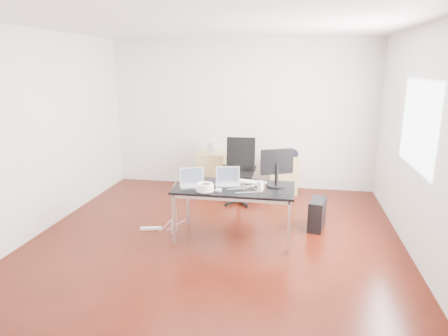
% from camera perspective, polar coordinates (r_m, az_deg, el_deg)
% --- Properties ---
extents(room_shell, '(5.00, 5.00, 5.00)m').
position_cam_1_polar(room_shell, '(5.21, -0.66, 4.37)').
color(room_shell, '#380D06').
rests_on(room_shell, ground).
extents(desk, '(1.60, 0.80, 0.73)m').
position_cam_1_polar(desk, '(5.39, 1.48, -3.24)').
color(desk, black).
rests_on(desk, ground).
extents(office_chair, '(0.48, 0.50, 1.08)m').
position_cam_1_polar(office_chair, '(6.87, 2.22, 0.08)').
color(office_chair, black).
rests_on(office_chair, ground).
extents(filing_cabinet_left, '(0.50, 0.50, 0.70)m').
position_cam_1_polar(filing_cabinet_left, '(7.68, -1.73, -0.31)').
color(filing_cabinet_left, tan).
rests_on(filing_cabinet_left, ground).
extents(filing_cabinet_right, '(0.50, 0.50, 0.70)m').
position_cam_1_polar(filing_cabinet_right, '(7.53, 8.64, -0.78)').
color(filing_cabinet_right, tan).
rests_on(filing_cabinet_right, ground).
extents(pc_tower, '(0.29, 0.48, 0.44)m').
position_cam_1_polar(pc_tower, '(5.98, 13.15, -6.44)').
color(pc_tower, black).
rests_on(pc_tower, ground).
extents(wastebasket, '(0.32, 0.32, 0.28)m').
position_cam_1_polar(wastebasket, '(7.32, 4.41, -2.82)').
color(wastebasket, black).
rests_on(wastebasket, ground).
extents(power_strip, '(0.31, 0.14, 0.04)m').
position_cam_1_polar(power_strip, '(5.96, -10.42, -8.48)').
color(power_strip, white).
rests_on(power_strip, ground).
extents(laptop_left, '(0.40, 0.35, 0.23)m').
position_cam_1_polar(laptop_left, '(5.42, -4.59, -1.96)').
color(laptop_left, silver).
rests_on(laptop_left, desk).
extents(laptop_right, '(0.38, 0.32, 0.23)m').
position_cam_1_polar(laptop_right, '(5.46, 0.54, -1.81)').
color(laptop_right, silver).
rests_on(laptop_right, desk).
extents(monitor, '(0.43, 0.26, 0.51)m').
position_cam_1_polar(monitor, '(5.38, 7.56, 0.33)').
color(monitor, black).
rests_on(monitor, desk).
extents(keyboard, '(0.46, 0.23, 0.02)m').
position_cam_1_polar(keyboard, '(5.56, 3.71, -2.00)').
color(keyboard, white).
rests_on(keyboard, desk).
extents(cup_white, '(0.09, 0.09, 0.12)m').
position_cam_1_polar(cup_white, '(5.23, 5.19, -2.55)').
color(cup_white, white).
rests_on(cup_white, desk).
extents(cup_brown, '(0.10, 0.10, 0.10)m').
position_cam_1_polar(cup_brown, '(5.32, 5.47, -2.40)').
color(cup_brown, '#55321D').
rests_on(cup_brown, desk).
extents(cable_coil, '(0.24, 0.24, 0.11)m').
position_cam_1_polar(cable_coil, '(5.18, -2.74, -2.79)').
color(cable_coil, white).
rests_on(cable_coil, desk).
extents(power_adapter, '(0.08, 0.08, 0.03)m').
position_cam_1_polar(power_adapter, '(5.19, -0.82, -3.18)').
color(power_adapter, white).
rests_on(power_adapter, desk).
extents(speaker, '(0.10, 0.09, 0.18)m').
position_cam_1_polar(speaker, '(7.58, -1.98, 2.91)').
color(speaker, '#9E9E9E').
rests_on(speaker, filing_cabinet_left).
extents(navy_garment, '(0.34, 0.30, 0.09)m').
position_cam_1_polar(navy_garment, '(7.42, 9.21, 2.12)').
color(navy_garment, black).
rests_on(navy_garment, filing_cabinet_right).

